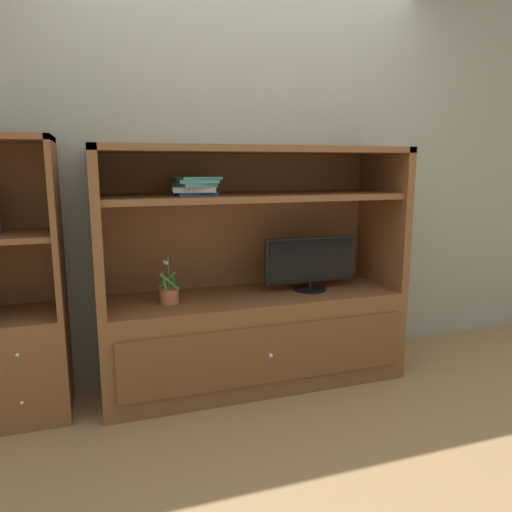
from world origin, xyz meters
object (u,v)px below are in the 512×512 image
tv_monitor (310,263)px  bookshelf_tall (22,325)px  potted_plant (169,295)px  magazine_stack (194,185)px  media_console (253,310)px

tv_monitor → bookshelf_tall: bookshelf_tall is taller
potted_plant → bookshelf_tall: bookshelf_tall is taller
magazine_stack → bookshelf_tall: (-0.96, 0.01, -0.74)m
media_console → tv_monitor: media_console is taller
media_console → potted_plant: (-0.52, -0.04, 0.16)m
media_console → bookshelf_tall: (-1.31, 0.00, 0.05)m
potted_plant → magazine_stack: magazine_stack is taller
potted_plant → magazine_stack: 0.65m
tv_monitor → magazine_stack: bearing=178.1°
bookshelf_tall → tv_monitor: bearing=-1.0°
tv_monitor → magazine_stack: (-0.73, 0.02, 0.49)m
magazine_stack → tv_monitor: bearing=-1.9°
media_console → magazine_stack: media_console is taller
media_console → bookshelf_tall: bookshelf_tall is taller
tv_monitor → bookshelf_tall: (-1.69, 0.03, -0.24)m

